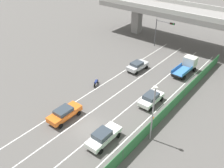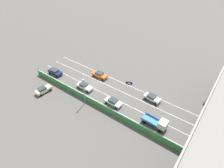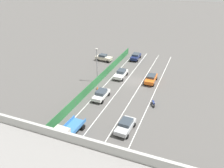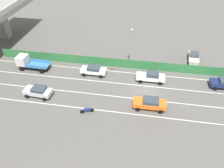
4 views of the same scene
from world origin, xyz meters
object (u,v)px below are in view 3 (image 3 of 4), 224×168
Objects in this scene: motorcycle at (153,103)px; traffic_cone at (97,88)px; car_sedan_silver at (125,125)px; parked_sedan_cream at (104,57)px; car_taxi_orange at (151,78)px; car_hatchback_white at (101,94)px; car_sedan_navy at (136,56)px; street_lamp at (97,62)px; car_sedan_white at (121,73)px; flatbed_truck_blue at (65,133)px.

traffic_cone is at bearing -8.30° from motorcycle.
parked_sedan_cream reaches higher than car_sedan_silver.
car_hatchback_white is (6.89, 9.79, -0.01)m from car_taxi_orange.
car_hatchback_white reaches higher than car_sedan_silver.
car_sedan_navy is 16.32m from street_lamp.
car_taxi_orange is 11.97m from car_hatchback_white.
street_lamp reaches higher than car_sedan_silver.
car_sedan_navy is at bearing -76.63° from car_sedan_silver.
traffic_cone is (11.44, -1.67, -0.15)m from motorcycle.
car_sedan_white is (-0.33, -9.78, 0.01)m from car_hatchback_white.
car_taxi_orange is 16.75m from car_sedan_silver.
motorcycle is at bearing 135.27° from parked_sedan_cream.
car_sedan_navy is 22.18m from motorcycle.
car_hatchback_white is at bearing 54.87° from car_taxi_orange.
traffic_cone is (-1.38, 3.07, -4.11)m from street_lamp.
car_hatchback_white is 2.37× the size of motorcycle.
parked_sedan_cream reaches higher than car_hatchback_white.
parked_sedan_cream is (16.42, -16.26, 0.47)m from motorcycle.
parked_sedan_cream is (14.03, -7.69, 0.01)m from car_taxi_orange.
car_taxi_orange reaches higher than car_sedan_silver.
car_sedan_navy is 0.97× the size of car_taxi_orange.
parked_sedan_cream is (7.14, -17.47, 0.02)m from car_hatchback_white.
car_sedan_white is at bearing -68.41° from car_sedan_silver.
car_taxi_orange is 11.65m from street_lamp.
street_lamp reaches higher than car_sedan_white.
car_hatchback_white is 9.79m from car_sedan_white.
car_sedan_white is (-0.12, 11.66, 0.01)m from car_sedan_navy.
parked_sedan_cream is at bearing -67.77° from car_hatchback_white.
car_taxi_orange is at bearing -159.80° from street_lamp.
car_sedan_white is at bearing -43.78° from motorcycle.
traffic_cone is (2.16, -2.88, -0.60)m from car_hatchback_white.
flatbed_truck_blue is 8.63× the size of traffic_cone.
car_sedan_silver is at bearing 90.22° from car_taxi_orange.
car_hatchback_white is at bearing 120.73° from street_lamp.
car_taxi_orange is 7.13× the size of traffic_cone.
car_sedan_navy is 33.36m from flatbed_truck_blue.
car_taxi_orange is at bearing 151.28° from parked_sedan_cream.
traffic_cone is (2.22, -14.79, -0.95)m from flatbed_truck_blue.
car_sedan_silver is at bearing 129.09° from street_lamp.
flatbed_truck_blue is (6.89, 4.95, 0.36)m from car_sedan_silver.
parked_sedan_cream is at bearing -72.63° from street_lamp.
motorcycle is at bearing 105.55° from car_taxi_orange.
car_sedan_white is (6.56, 0.00, -0.00)m from car_taxi_orange.
car_taxi_orange is (-6.68, 11.65, 0.01)m from car_sedan_navy.
flatbed_truck_blue is at bearing 89.75° from car_sedan_navy.
car_sedan_navy is 0.62× the size of street_lamp.
street_lamp reaches higher than car_taxi_orange.
car_taxi_orange reaches higher than traffic_cone.
car_taxi_orange is at bearing -179.97° from car_sedan_white.
traffic_cone is at bearing 114.13° from street_lamp.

